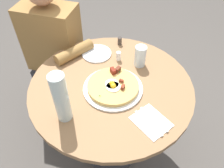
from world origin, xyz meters
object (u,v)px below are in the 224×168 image
object	(u,v)px
knife	(148,123)
pepper_shaker	(120,41)
fork	(154,119)
water_bottle	(61,98)
water_glass	(140,56)
breakfast_pizza	(113,86)
bread_plate	(97,54)
person_seated	(57,59)
salt_shaker	(119,56)
dining_table	(111,103)
pizza_plate	(113,88)

from	to	relation	value
knife	pepper_shaker	size ratio (longest dim) A/B	3.45
fork	water_bottle	size ratio (longest dim) A/B	0.66
knife	water_glass	distance (m)	0.43
breakfast_pizza	water_glass	world-z (taller)	water_glass
bread_plate	pepper_shaker	size ratio (longest dim) A/B	3.58
person_seated	fork	bearing A→B (deg)	-32.25
salt_shaker	pepper_shaker	bearing A→B (deg)	102.00
person_seated	salt_shaker	xyz separation A→B (m)	(0.51, -0.11, 0.22)
water_bottle	salt_shaker	xyz separation A→B (m)	(0.14, 0.49, -0.11)
salt_shaker	pepper_shaker	xyz separation A→B (m)	(-0.03, 0.16, -0.00)
person_seated	breakfast_pizza	xyz separation A→B (m)	(0.55, -0.35, 0.22)
salt_shaker	pepper_shaker	world-z (taller)	salt_shaker
dining_table	knife	bearing A→B (deg)	-39.94
water_glass	pepper_shaker	xyz separation A→B (m)	(-0.17, 0.17, -0.04)
fork	breakfast_pizza	bearing A→B (deg)	5.08
person_seated	water_glass	xyz separation A→B (m)	(0.65, -0.12, 0.26)
pizza_plate	bread_plate	bearing A→B (deg)	124.60
knife	pepper_shaker	xyz separation A→B (m)	(-0.29, 0.58, 0.02)
pizza_plate	water_bottle	world-z (taller)	water_bottle
pepper_shaker	dining_table	bearing A→B (deg)	-82.60
water_bottle	fork	bearing A→B (deg)	13.13
water_bottle	person_seated	bearing A→B (deg)	122.01
person_seated	bread_plate	world-z (taller)	person_seated
dining_table	breakfast_pizza	bearing A→B (deg)	-56.26
dining_table	breakfast_pizza	size ratio (longest dim) A/B	3.28
dining_table	bread_plate	size ratio (longest dim) A/B	4.89
water_glass	pepper_shaker	distance (m)	0.24
water_glass	salt_shaker	xyz separation A→B (m)	(-0.13, 0.01, -0.04)
bread_plate	fork	distance (m)	0.59
bread_plate	knife	world-z (taller)	bread_plate
dining_table	person_seated	size ratio (longest dim) A/B	0.80
dining_table	breakfast_pizza	distance (m)	0.19
person_seated	salt_shaker	bearing A→B (deg)	-11.94
bread_plate	fork	world-z (taller)	bread_plate
bread_plate	fork	xyz separation A→B (m)	(0.43, -0.41, 0.00)
pizza_plate	water_bottle	xyz separation A→B (m)	(-0.17, -0.24, 0.13)
water_glass	salt_shaker	size ratio (longest dim) A/B	2.19
breakfast_pizza	fork	bearing A→B (deg)	-30.60
fork	knife	xyz separation A→B (m)	(-0.02, -0.03, 0.00)
breakfast_pizza	bread_plate	xyz separation A→B (m)	(-0.18, 0.26, -0.02)
water_glass	knife	bearing A→B (deg)	-73.24
bread_plate	water_glass	distance (m)	0.29
dining_table	person_seated	xyz separation A→B (m)	(-0.53, 0.32, -0.03)
person_seated	pepper_shaker	bearing A→B (deg)	6.57
person_seated	fork	xyz separation A→B (m)	(0.79, -0.50, 0.20)
pizza_plate	breakfast_pizza	xyz separation A→B (m)	(0.00, 0.00, 0.02)
breakfast_pizza	pepper_shaker	bearing A→B (deg)	99.62
knife	pepper_shaker	world-z (taller)	pepper_shaker
breakfast_pizza	salt_shaker	distance (m)	0.25
water_glass	water_bottle	world-z (taller)	water_bottle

